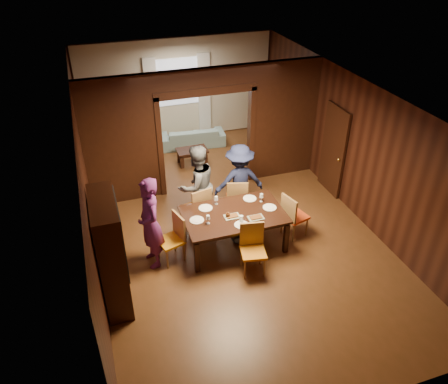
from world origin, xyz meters
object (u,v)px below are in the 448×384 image
object	(u,v)px
person_grey	(197,186)
dining_table	(234,229)
chair_near	(253,251)
hutch	(111,253)
chair_right	(295,215)
chair_left	(170,239)
chair_far_r	(237,197)
coffee_table	(192,156)
sofa	(193,137)
chair_far_l	(198,206)
person_purple	(150,224)
person_navy	(239,181)

from	to	relation	value
person_grey	dining_table	world-z (taller)	person_grey
chair_near	hutch	bearing A→B (deg)	-171.77
chair_right	chair_left	bearing A→B (deg)	74.06
chair_left	chair_far_r	bearing A→B (deg)	103.80
person_grey	chair_left	size ratio (longest dim) A/B	1.84
dining_table	hutch	xyz separation A→B (m)	(-2.37, -0.74, 0.62)
person_grey	coffee_table	distance (m)	2.71
chair_far_r	dining_table	bearing A→B (deg)	82.93
person_grey	hutch	xyz separation A→B (m)	(-1.92, -1.75, 0.11)
chair_far_r	chair_near	bearing A→B (deg)	96.03
sofa	dining_table	xyz separation A→B (m)	(-0.38, -4.61, 0.12)
sofa	dining_table	bearing A→B (deg)	90.72
coffee_table	chair_left	bearing A→B (deg)	-110.66
chair_left	chair_far_r	size ratio (longest dim) A/B	1.00
coffee_table	hutch	xyz separation A→B (m)	(-2.46, -4.31, 0.80)
chair_left	chair_far_l	size ratio (longest dim) A/B	1.00
person_purple	person_navy	bearing A→B (deg)	108.46
chair_left	chair_right	bearing A→B (deg)	73.41
chair_far_r	chair_right	bearing A→B (deg)	149.01
person_grey	sofa	distance (m)	3.75
sofa	coffee_table	size ratio (longest dim) A/B	2.26
chair_left	hutch	bearing A→B (deg)	-74.21
coffee_table	hutch	distance (m)	5.03
chair_near	coffee_table	bearing A→B (deg)	100.52
coffee_table	person_purple	bearing A→B (deg)	-115.36
sofa	hutch	size ratio (longest dim) A/B	0.91
chair_right	hutch	world-z (taller)	hutch
person_navy	hutch	world-z (taller)	hutch
coffee_table	chair_right	size ratio (longest dim) A/B	0.82
person_navy	chair_far_l	bearing A→B (deg)	12.29
chair_left	chair_far_l	bearing A→B (deg)	123.03
person_purple	chair_far_l	size ratio (longest dim) A/B	1.87
sofa	chair_right	distance (m)	4.77
person_grey	person_purple	bearing A→B (deg)	20.49
chair_left	chair_far_l	distance (m)	1.20
person_grey	chair_left	world-z (taller)	person_grey
person_navy	sofa	size ratio (longest dim) A/B	0.92
person_purple	coffee_table	xyz separation A→B (m)	(1.70, 3.59, -0.71)
chair_far_l	chair_near	size ratio (longest dim) A/B	1.00
dining_table	coffee_table	world-z (taller)	dining_table
sofa	hutch	distance (m)	6.06
dining_table	person_grey	bearing A→B (deg)	114.35
chair_far_l	chair_near	world-z (taller)	same
chair_near	person_navy	bearing A→B (deg)	88.49
person_purple	chair_left	distance (m)	0.54
sofa	chair_far_r	world-z (taller)	chair_far_r
coffee_table	hutch	size ratio (longest dim) A/B	0.40
sofa	hutch	world-z (taller)	hutch
person_grey	chair_near	xyz separation A→B (m)	(0.54, -1.85, -0.41)
chair_left	chair_far_r	world-z (taller)	same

